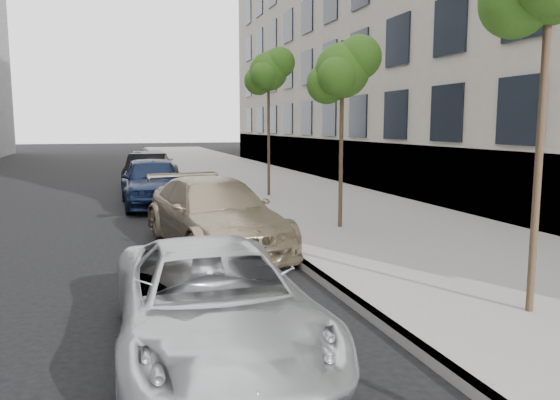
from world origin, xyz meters
name	(u,v)px	position (x,y,z in m)	size (l,w,h in m)	color
sidewalk	(240,174)	(4.30, 24.00, 0.07)	(6.40, 72.00, 0.14)	gray
curb	(181,175)	(1.18, 24.00, 0.07)	(0.15, 72.00, 0.14)	#9E9B93
tree_mid	(343,71)	(3.23, 8.00, 3.94)	(1.67, 1.47, 4.63)	#38281C
tree_far	(269,72)	(3.23, 14.50, 4.50)	(1.70, 1.50, 5.21)	#38281C
minivan	(213,302)	(-1.11, 1.64, 0.64)	(2.12, 4.59, 1.28)	silver
suv	(215,214)	(-0.10, 7.13, 0.75)	(2.11, 5.19, 1.51)	tan
sedan_blue	(152,181)	(-0.94, 13.86, 0.82)	(1.93, 4.80, 1.64)	#111B39
sedan_black	(147,171)	(-0.78, 19.36, 0.72)	(1.53, 4.38, 1.44)	black
sedan_rear	(154,164)	(-0.10, 24.81, 0.64)	(1.80, 4.43, 1.28)	gray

